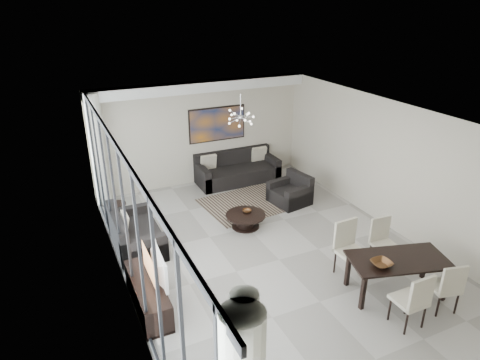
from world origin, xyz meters
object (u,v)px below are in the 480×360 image
coffee_table (246,220)px  sofa_main (237,171)px  tv_console (148,294)px  television (155,266)px  dining_table (398,263)px

coffee_table → sofa_main: size_ratio=0.39×
tv_console → television: 0.55m
coffee_table → tv_console: 3.28m
television → dining_table: bearing=-107.6°
television → dining_table: 4.24m
coffee_table → tv_console: size_ratio=0.57×
coffee_table → television: bearing=-144.8°
dining_table → sofa_main: bearing=94.3°
coffee_table → sofa_main: (0.96, 2.55, 0.11)m
dining_table → television: bearing=159.4°
tv_console → dining_table: (4.13, -1.49, 0.37)m
dining_table → tv_console: bearing=160.1°
television → dining_table: television is taller
sofa_main → television: (-3.53, -4.36, 0.49)m
tv_console → television: (0.16, -0.00, 0.53)m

